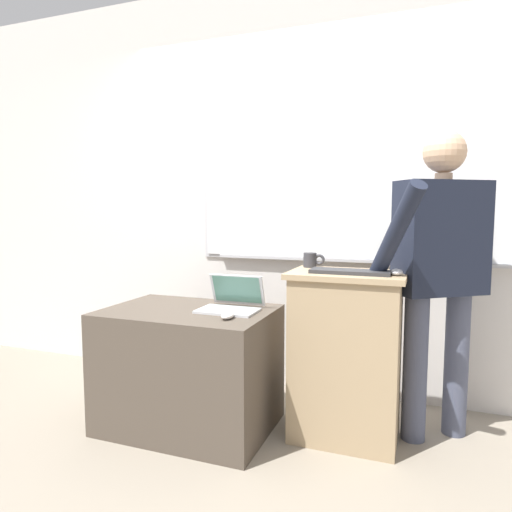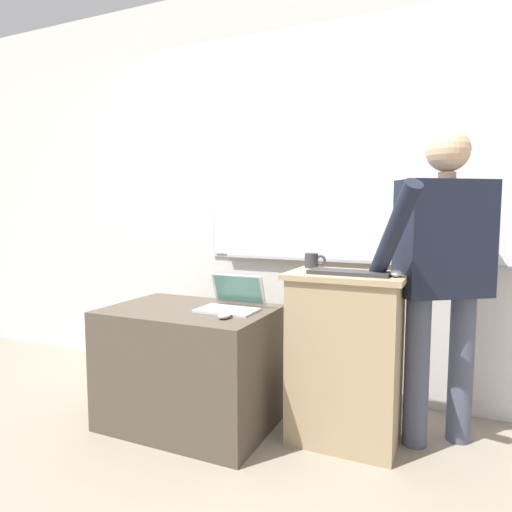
{
  "view_description": "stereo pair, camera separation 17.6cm",
  "coord_description": "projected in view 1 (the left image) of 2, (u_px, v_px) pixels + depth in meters",
  "views": [
    {
      "loc": [
        0.84,
        -2.03,
        1.27
      ],
      "look_at": [
        -0.06,
        0.39,
        1.01
      ],
      "focal_mm": 32.0,
      "sensor_mm": 36.0,
      "label": 1
    },
    {
      "loc": [
        1.01,
        -1.96,
        1.27
      ],
      "look_at": [
        -0.06,
        0.39,
        1.01
      ],
      "focal_mm": 32.0,
      "sensor_mm": 36.0,
      "label": 2
    }
  ],
  "objects": [
    {
      "name": "ground_plane",
      "position": [
        241.0,
        462.0,
        2.31
      ],
      "size": [
        30.0,
        30.0,
        0.0
      ],
      "primitive_type": "plane",
      "color": "gray"
    },
    {
      "name": "coffee_mug",
      "position": [
        311.0,
        260.0,
        2.68
      ],
      "size": [
        0.13,
        0.08,
        0.09
      ],
      "color": "#333338",
      "rests_on": "lectern_podium"
    },
    {
      "name": "back_wall",
      "position": [
        303.0,
        188.0,
        3.21
      ],
      "size": [
        6.4,
        0.17,
        2.86
      ],
      "color": "silver",
      "rests_on": "ground_plane"
    },
    {
      "name": "wireless_keyboard",
      "position": [
        350.0,
        272.0,
        2.41
      ],
      "size": [
        0.42,
        0.15,
        0.02
      ],
      "color": "#2D2D30",
      "rests_on": "lectern_podium"
    },
    {
      "name": "side_desk",
      "position": [
        189.0,
        368.0,
        2.67
      ],
      "size": [
        0.96,
        0.67,
        0.7
      ],
      "color": "#4C4238",
      "rests_on": "ground_plane"
    },
    {
      "name": "lectern_podium",
      "position": [
        346.0,
        356.0,
        2.52
      ],
      "size": [
        0.62,
        0.42,
        0.94
      ],
      "color": "tan",
      "rests_on": "ground_plane"
    },
    {
      "name": "computer_mouse_by_laptop",
      "position": [
        228.0,
        316.0,
        2.4
      ],
      "size": [
        0.06,
        0.1,
        0.03
      ],
      "color": "silver",
      "rests_on": "side_desk"
    },
    {
      "name": "laptop",
      "position": [
        232.0,
        300.0,
        2.63
      ],
      "size": [
        0.34,
        0.29,
        0.2
      ],
      "color": "#B7BABF",
      "rests_on": "side_desk"
    },
    {
      "name": "computer_mouse_by_keyboard",
      "position": [
        397.0,
        272.0,
        2.35
      ],
      "size": [
        0.06,
        0.1,
        0.03
      ],
      "color": "#BCBCC1",
      "rests_on": "lectern_podium"
    },
    {
      "name": "person_presenter",
      "position": [
        440.0,
        262.0,
        2.48
      ],
      "size": [
        0.63,
        0.76,
        1.69
      ],
      "rotation": [
        0.0,
        0.0,
        0.61
      ],
      "color": "#474C60",
      "rests_on": "ground_plane"
    }
  ]
}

